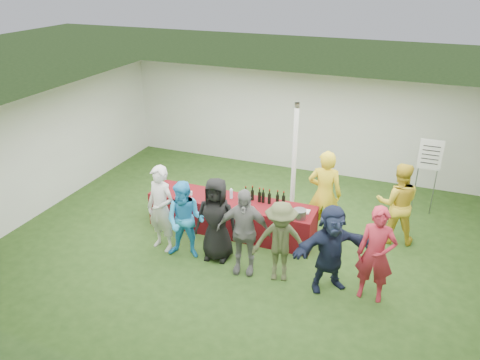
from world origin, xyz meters
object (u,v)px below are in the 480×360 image
at_px(dump_bucket, 300,214).
at_px(customer_2, 216,219).
at_px(serving_table, 231,215).
at_px(customer_5, 331,248).
at_px(customer_6, 376,255).
at_px(staff_back, 397,203).
at_px(staff_pourer, 324,194).
at_px(wine_list_sign, 429,160).
at_px(customer_1, 185,220).
at_px(customer_0, 161,209).
at_px(customer_4, 280,242).
at_px(customer_3, 243,231).

bearing_deg(dump_bucket, customer_2, -150.35).
bearing_deg(serving_table, customer_5, -26.57).
bearing_deg(customer_5, serving_table, 117.02).
xyz_separation_m(serving_table, customer_6, (3.10, -1.17, 0.50)).
bearing_deg(customer_6, staff_back, 86.22).
height_order(serving_table, staff_pourer, staff_pourer).
distance_m(serving_table, wine_list_sign, 4.58).
relative_size(wine_list_sign, customer_1, 1.13).
xyz_separation_m(dump_bucket, wine_list_sign, (2.26, 2.60, 0.48)).
height_order(wine_list_sign, customer_2, wine_list_sign).
xyz_separation_m(customer_0, customer_4, (2.50, -0.13, -0.12)).
relative_size(staff_back, customer_5, 1.07).
relative_size(dump_bucket, customer_0, 0.15).
xyz_separation_m(customer_0, customer_3, (1.80, -0.14, -0.04)).
height_order(staff_back, customer_6, customer_6).
bearing_deg(staff_pourer, dump_bucket, 64.67).
bearing_deg(dump_bucket, customer_1, -153.75).
bearing_deg(dump_bucket, customer_6, -31.34).
relative_size(customer_1, customer_3, 0.94).
distance_m(staff_back, customer_0, 4.76).
xyz_separation_m(staff_pourer, customer_5, (0.49, -1.73, -0.14)).
bearing_deg(wine_list_sign, staff_back, -108.91).
bearing_deg(customer_3, customer_5, -7.39).
distance_m(dump_bucket, customer_4, 1.03).
relative_size(customer_4, customer_5, 0.96).
bearing_deg(customer_5, staff_back, 29.07).
distance_m(customer_1, customer_6, 3.56).
height_order(wine_list_sign, staff_back, wine_list_sign).
bearing_deg(customer_1, customer_0, 161.67).
xyz_separation_m(serving_table, customer_2, (0.12, -1.03, 0.47)).
height_order(staff_pourer, customer_6, staff_pourer).
relative_size(customer_2, customer_4, 1.09).
distance_m(staff_pourer, staff_back, 1.47).
bearing_deg(customer_1, customer_3, -11.99).
bearing_deg(customer_2, wine_list_sign, 37.07).
bearing_deg(customer_0, customer_6, 11.92).
relative_size(customer_4, customer_6, 0.89).
bearing_deg(wine_list_sign, staff_pourer, -136.85).
xyz_separation_m(customer_3, customer_5, (1.59, 0.08, -0.03)).
bearing_deg(staff_pourer, customer_2, 39.26).
xyz_separation_m(staff_back, customer_6, (-0.18, -2.06, 0.00)).
xyz_separation_m(serving_table, customer_1, (-0.46, -1.20, 0.42)).
distance_m(customer_2, customer_5, 2.23).
xyz_separation_m(staff_pourer, customer_3, (-1.10, -1.81, -0.11)).
relative_size(dump_bucket, customer_6, 0.15).
bearing_deg(customer_3, customer_2, 150.25).
distance_m(customer_2, customer_6, 2.99).
distance_m(dump_bucket, customer_6, 1.83).
bearing_deg(customer_5, customer_1, 144.22).
bearing_deg(customer_6, wine_list_sign, 80.27).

